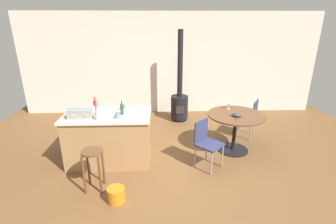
{
  "coord_description": "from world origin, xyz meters",
  "views": [
    {
      "loc": [
        -0.29,
        -3.93,
        2.42
      ],
      "look_at": [
        -0.13,
        0.44,
        0.84
      ],
      "focal_mm": 26.57,
      "sensor_mm": 36.0,
      "label": 1
    }
  ],
  "objects_px": {
    "kitchen_island": "(109,137)",
    "folding_chair_near": "(206,141)",
    "bottle_0": "(122,109)",
    "folding_chair_far": "(249,115)",
    "toolbox": "(81,112)",
    "dining_table": "(235,123)",
    "wooden_stool": "(93,162)",
    "bottle_1": "(95,105)",
    "cup_0": "(117,116)",
    "plastic_bucket": "(116,195)",
    "wood_stove": "(180,100)",
    "bottle_2": "(97,115)",
    "cup_1": "(122,107)",
    "wine_glass": "(229,104)",
    "serving_bowl": "(237,115)"
  },
  "relations": [
    {
      "from": "wood_stove",
      "to": "plastic_bucket",
      "type": "distance_m",
      "value": 3.35
    },
    {
      "from": "kitchen_island",
      "to": "bottle_1",
      "type": "distance_m",
      "value": 0.64
    },
    {
      "from": "toolbox",
      "to": "cup_0",
      "type": "bearing_deg",
      "value": -6.62
    },
    {
      "from": "folding_chair_near",
      "to": "bottle_0",
      "type": "distance_m",
      "value": 1.56
    },
    {
      "from": "wine_glass",
      "to": "serving_bowl",
      "type": "relative_size",
      "value": 0.8
    },
    {
      "from": "bottle_1",
      "to": "bottle_2",
      "type": "xyz_separation_m",
      "value": [
        0.15,
        -0.46,
        -0.02
      ]
    },
    {
      "from": "wood_stove",
      "to": "wine_glass",
      "type": "relative_size",
      "value": 15.87
    },
    {
      "from": "folding_chair_far",
      "to": "serving_bowl",
      "type": "distance_m",
      "value": 0.95
    },
    {
      "from": "folding_chair_near",
      "to": "bottle_1",
      "type": "relative_size",
      "value": 3.25
    },
    {
      "from": "dining_table",
      "to": "bottle_1",
      "type": "bearing_deg",
      "value": -177.66
    },
    {
      "from": "folding_chair_far",
      "to": "toolbox",
      "type": "bearing_deg",
      "value": -161.91
    },
    {
      "from": "wooden_stool",
      "to": "bottle_2",
      "type": "distance_m",
      "value": 0.78
    },
    {
      "from": "serving_bowl",
      "to": "plastic_bucket",
      "type": "distance_m",
      "value": 2.57
    },
    {
      "from": "folding_chair_far",
      "to": "serving_bowl",
      "type": "xyz_separation_m",
      "value": [
        -0.52,
        -0.73,
        0.3
      ]
    },
    {
      "from": "toolbox",
      "to": "bottle_0",
      "type": "xyz_separation_m",
      "value": [
        0.66,
        0.12,
        0.01
      ]
    },
    {
      "from": "cup_0",
      "to": "plastic_bucket",
      "type": "xyz_separation_m",
      "value": [
        0.08,
        -0.94,
        -0.85
      ]
    },
    {
      "from": "bottle_2",
      "to": "wine_glass",
      "type": "distance_m",
      "value": 2.57
    },
    {
      "from": "kitchen_island",
      "to": "cup_0",
      "type": "relative_size",
      "value": 13.75
    },
    {
      "from": "bottle_1",
      "to": "bottle_2",
      "type": "height_order",
      "value": "bottle_1"
    },
    {
      "from": "bottle_0",
      "to": "cup_1",
      "type": "xyz_separation_m",
      "value": [
        -0.03,
        0.25,
        -0.05
      ]
    },
    {
      "from": "folding_chair_near",
      "to": "cup_0",
      "type": "bearing_deg",
      "value": 178.33
    },
    {
      "from": "kitchen_island",
      "to": "folding_chair_near",
      "type": "height_order",
      "value": "kitchen_island"
    },
    {
      "from": "wine_glass",
      "to": "kitchen_island",
      "type": "bearing_deg",
      "value": -165.34
    },
    {
      "from": "folding_chair_near",
      "to": "dining_table",
      "type": "bearing_deg",
      "value": 39.89
    },
    {
      "from": "plastic_bucket",
      "to": "wine_glass",
      "type": "bearing_deg",
      "value": 40.89
    },
    {
      "from": "wood_stove",
      "to": "cup_1",
      "type": "xyz_separation_m",
      "value": [
        -1.2,
        -1.74,
        0.42
      ]
    },
    {
      "from": "folding_chair_near",
      "to": "bottle_0",
      "type": "height_order",
      "value": "bottle_0"
    },
    {
      "from": "kitchen_island",
      "to": "bottle_2",
      "type": "height_order",
      "value": "bottle_2"
    },
    {
      "from": "toolbox",
      "to": "serving_bowl",
      "type": "bearing_deg",
      "value": 6.98
    },
    {
      "from": "plastic_bucket",
      "to": "dining_table",
      "type": "bearing_deg",
      "value": 34.57
    },
    {
      "from": "folding_chair_near",
      "to": "bottle_1",
      "type": "bearing_deg",
      "value": 167.22
    },
    {
      "from": "folding_chair_near",
      "to": "cup_0",
      "type": "distance_m",
      "value": 1.58
    },
    {
      "from": "wood_stove",
      "to": "wine_glass",
      "type": "bearing_deg",
      "value": -56.9
    },
    {
      "from": "kitchen_island",
      "to": "bottle_1",
      "type": "relative_size",
      "value": 5.79
    },
    {
      "from": "dining_table",
      "to": "folding_chair_near",
      "type": "xyz_separation_m",
      "value": [
        -0.66,
        -0.55,
        -0.09
      ]
    },
    {
      "from": "dining_table",
      "to": "bottle_2",
      "type": "relative_size",
      "value": 5.31
    },
    {
      "from": "bottle_1",
      "to": "toolbox",
      "type": "bearing_deg",
      "value": -114.89
    },
    {
      "from": "bottle_2",
      "to": "wood_stove",
      "type": "bearing_deg",
      "value": 55.76
    },
    {
      "from": "wood_stove",
      "to": "bottle_0",
      "type": "xyz_separation_m",
      "value": [
        -1.16,
        -2.0,
        0.47
      ]
    },
    {
      "from": "folding_chair_near",
      "to": "toolbox",
      "type": "xyz_separation_m",
      "value": [
        -2.12,
        0.11,
        0.51
      ]
    },
    {
      "from": "cup_0",
      "to": "serving_bowl",
      "type": "height_order",
      "value": "cup_0"
    },
    {
      "from": "wooden_stool",
      "to": "bottle_1",
      "type": "height_order",
      "value": "bottle_1"
    },
    {
      "from": "kitchen_island",
      "to": "bottle_0",
      "type": "bearing_deg",
      "value": -6.9
    },
    {
      "from": "wood_stove",
      "to": "cup_0",
      "type": "xyz_separation_m",
      "value": [
        -1.22,
        -2.18,
        0.42
      ]
    },
    {
      "from": "plastic_bucket",
      "to": "wood_stove",
      "type": "bearing_deg",
      "value": 69.81
    },
    {
      "from": "toolbox",
      "to": "bottle_0",
      "type": "height_order",
      "value": "bottle_0"
    },
    {
      "from": "wood_stove",
      "to": "wine_glass",
      "type": "xyz_separation_m",
      "value": [
        0.89,
        -1.36,
        0.33
      ]
    },
    {
      "from": "wood_stove",
      "to": "cup_0",
      "type": "relative_size",
      "value": 20.81
    },
    {
      "from": "kitchen_island",
      "to": "cup_1",
      "type": "distance_m",
      "value": 0.6
    },
    {
      "from": "folding_chair_near",
      "to": "cup_1",
      "type": "xyz_separation_m",
      "value": [
        -1.48,
        0.49,
        0.47
      ]
    }
  ]
}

